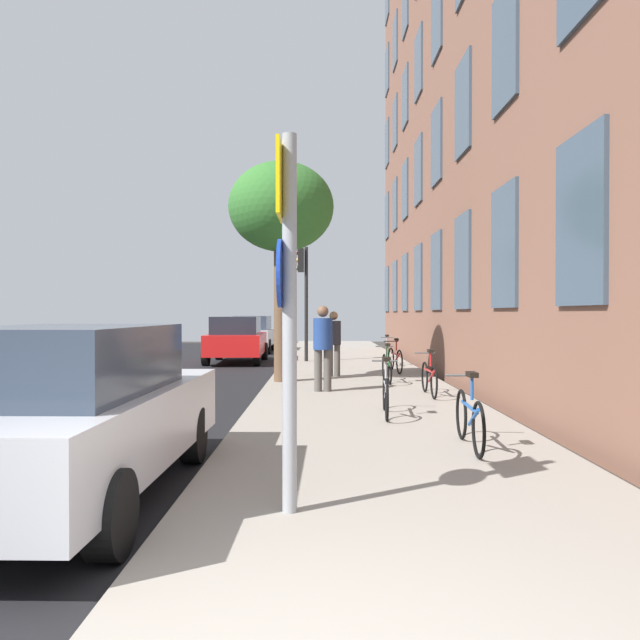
{
  "coord_description": "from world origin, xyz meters",
  "views": [
    {
      "loc": [
        0.25,
        -2.46,
        1.74
      ],
      "look_at": [
        0.25,
        13.06,
        1.58
      ],
      "focal_mm": 34.91,
      "sensor_mm": 36.0,
      "label": 1
    }
  ],
  "objects_px": {
    "bicycle_0": "(469,418)",
    "bicycle_4": "(395,359)",
    "car_1": "(237,339)",
    "bicycle_2": "(429,377)",
    "sign_post": "(287,292)",
    "bicycle_3": "(387,367)",
    "traffic_light": "(303,283)",
    "pedestrian_0": "(323,342)",
    "bicycle_5": "(387,353)",
    "car_0": "(72,411)",
    "car_2": "(253,334)",
    "tree_near": "(281,210)",
    "bicycle_1": "(386,393)",
    "pedestrian_1": "(334,339)"
  },
  "relations": [
    {
      "from": "pedestrian_0",
      "to": "car_1",
      "type": "bearing_deg",
      "value": 108.55
    },
    {
      "from": "bicycle_0",
      "to": "bicycle_4",
      "type": "distance_m",
      "value": 9.61
    },
    {
      "from": "car_0",
      "to": "bicycle_3",
      "type": "bearing_deg",
      "value": 66.62
    },
    {
      "from": "bicycle_0",
      "to": "bicycle_5",
      "type": "bearing_deg",
      "value": 88.55
    },
    {
      "from": "bicycle_5",
      "to": "pedestrian_0",
      "type": "height_order",
      "value": "pedestrian_0"
    },
    {
      "from": "bicycle_1",
      "to": "bicycle_2",
      "type": "distance_m",
      "value": 2.65
    },
    {
      "from": "tree_near",
      "to": "car_1",
      "type": "xyz_separation_m",
      "value": [
        -2.01,
        7.02,
        -3.36
      ]
    },
    {
      "from": "car_0",
      "to": "pedestrian_1",
      "type": "bearing_deg",
      "value": 75.59
    },
    {
      "from": "bicycle_4",
      "to": "pedestrian_1",
      "type": "bearing_deg",
      "value": -147.68
    },
    {
      "from": "bicycle_4",
      "to": "car_2",
      "type": "distance_m",
      "value": 11.87
    },
    {
      "from": "traffic_light",
      "to": "pedestrian_0",
      "type": "bearing_deg",
      "value": -85.63
    },
    {
      "from": "car_1",
      "to": "tree_near",
      "type": "bearing_deg",
      "value": -74.04
    },
    {
      "from": "bicycle_3",
      "to": "bicycle_5",
      "type": "bearing_deg",
      "value": 83.79
    },
    {
      "from": "pedestrian_0",
      "to": "car_2",
      "type": "distance_m",
      "value": 15.18
    },
    {
      "from": "bicycle_4",
      "to": "bicycle_5",
      "type": "bearing_deg",
      "value": 89.14
    },
    {
      "from": "tree_near",
      "to": "bicycle_4",
      "type": "relative_size",
      "value": 3.19
    },
    {
      "from": "bicycle_0",
      "to": "bicycle_4",
      "type": "bearing_deg",
      "value": 88.4
    },
    {
      "from": "traffic_light",
      "to": "car_1",
      "type": "relative_size",
      "value": 0.91
    },
    {
      "from": "bicycle_1",
      "to": "pedestrian_0",
      "type": "relative_size",
      "value": 0.97
    },
    {
      "from": "traffic_light",
      "to": "car_1",
      "type": "bearing_deg",
      "value": 162.61
    },
    {
      "from": "car_2",
      "to": "tree_near",
      "type": "bearing_deg",
      "value": -80.95
    },
    {
      "from": "traffic_light",
      "to": "pedestrian_0",
      "type": "distance_m",
      "value": 8.35
    },
    {
      "from": "bicycle_4",
      "to": "pedestrian_0",
      "type": "bearing_deg",
      "value": -115.88
    },
    {
      "from": "tree_near",
      "to": "bicycle_5",
      "type": "xyz_separation_m",
      "value": [
        3.03,
        4.65,
        -3.71
      ]
    },
    {
      "from": "car_1",
      "to": "bicycle_2",
      "type": "bearing_deg",
      "value": -62.0
    },
    {
      "from": "sign_post",
      "to": "bicycle_3",
      "type": "height_order",
      "value": "sign_post"
    },
    {
      "from": "bicycle_3",
      "to": "car_0",
      "type": "distance_m",
      "value": 9.75
    },
    {
      "from": "traffic_light",
      "to": "car_2",
      "type": "relative_size",
      "value": 0.91
    },
    {
      "from": "sign_post",
      "to": "bicycle_5",
      "type": "relative_size",
      "value": 1.82
    },
    {
      "from": "bicycle_0",
      "to": "bicycle_5",
      "type": "height_order",
      "value": "bicycle_5"
    },
    {
      "from": "traffic_light",
      "to": "bicycle_2",
      "type": "distance_m",
      "value": 9.52
    },
    {
      "from": "sign_post",
      "to": "bicycle_5",
      "type": "height_order",
      "value": "sign_post"
    },
    {
      "from": "tree_near",
      "to": "car_0",
      "type": "xyz_separation_m",
      "value": [
        -1.36,
        -9.09,
        -3.36
      ]
    },
    {
      "from": "bicycle_2",
      "to": "bicycle_3",
      "type": "distance_m",
      "value": 2.47
    },
    {
      "from": "traffic_light",
      "to": "bicycle_4",
      "type": "relative_size",
      "value": 2.36
    },
    {
      "from": "sign_post",
      "to": "pedestrian_0",
      "type": "distance_m",
      "value": 7.89
    },
    {
      "from": "bicycle_5",
      "to": "pedestrian_0",
      "type": "distance_m",
      "value": 6.88
    },
    {
      "from": "traffic_light",
      "to": "car_2",
      "type": "xyz_separation_m",
      "value": [
        -2.43,
        6.7,
        -1.92
      ]
    },
    {
      "from": "bicycle_0",
      "to": "pedestrian_0",
      "type": "height_order",
      "value": "pedestrian_0"
    },
    {
      "from": "tree_near",
      "to": "bicycle_0",
      "type": "bearing_deg",
      "value": -69.69
    },
    {
      "from": "bicycle_2",
      "to": "pedestrian_0",
      "type": "height_order",
      "value": "pedestrian_0"
    },
    {
      "from": "bicycle_1",
      "to": "bicycle_4",
      "type": "relative_size",
      "value": 1.06
    },
    {
      "from": "bicycle_1",
      "to": "car_1",
      "type": "distance_m",
      "value": 12.62
    },
    {
      "from": "traffic_light",
      "to": "pedestrian_1",
      "type": "height_order",
      "value": "traffic_light"
    },
    {
      "from": "tree_near",
      "to": "car_2",
      "type": "bearing_deg",
      "value": 99.05
    },
    {
      "from": "bicycle_4",
      "to": "car_1",
      "type": "height_order",
      "value": "car_1"
    },
    {
      "from": "traffic_light",
      "to": "bicycle_2",
      "type": "bearing_deg",
      "value": -72.86
    },
    {
      "from": "bicycle_0",
      "to": "car_0",
      "type": "distance_m",
      "value": 4.45
    },
    {
      "from": "traffic_light",
      "to": "car_1",
      "type": "distance_m",
      "value": 3.14
    },
    {
      "from": "traffic_light",
      "to": "bicycle_1",
      "type": "xyz_separation_m",
      "value": [
        1.61,
        -11.23,
        -2.28
      ]
    }
  ]
}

